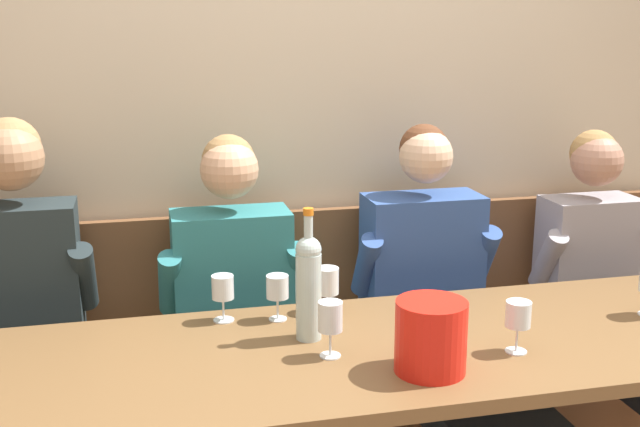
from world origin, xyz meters
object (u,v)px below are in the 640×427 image
(person_left_seat, at_px, (637,317))
(dining_table, at_px, (375,369))
(wine_glass_mid_left, at_px, (277,289))
(person_center_right_seat, at_px, (247,353))
(wine_glass_mid_right, at_px, (330,319))
(person_right_seat, at_px, (455,332))
(wine_glass_right_end, at_px, (327,282))
(wall_bench, at_px, (321,388))
(wine_glass_left_end, at_px, (223,290))
(wine_bottle_green_tall, at_px, (309,284))
(wine_glass_center_front, at_px, (518,316))
(person_center_left_seat, at_px, (13,357))
(ice_bucket, at_px, (431,337))

(person_left_seat, bearing_deg, dining_table, -163.90)
(wine_glass_mid_left, bearing_deg, dining_table, -47.68)
(dining_table, distance_m, person_left_seat, 1.13)
(person_center_right_seat, height_order, wine_glass_mid_right, person_center_right_seat)
(person_right_seat, height_order, wine_glass_right_end, person_right_seat)
(wall_bench, relative_size, dining_table, 1.11)
(person_center_right_seat, bearing_deg, wall_bench, 47.12)
(dining_table, bearing_deg, wine_glass_left_end, 144.10)
(wine_bottle_green_tall, bearing_deg, wine_glass_center_front, -22.93)
(wine_glass_left_end, relative_size, wine_glass_mid_left, 1.02)
(wall_bench, xyz_separation_m, person_right_seat, (0.39, -0.35, 0.33))
(person_right_seat, bearing_deg, wine_glass_left_end, -177.90)
(wall_bench, height_order, dining_table, wall_bench)
(wine_glass_center_front, bearing_deg, wine_glass_mid_right, 169.80)
(wall_bench, relative_size, person_center_right_seat, 2.35)
(person_center_left_seat, xyz_separation_m, wine_bottle_green_tall, (0.86, -0.25, 0.25))
(person_right_seat, bearing_deg, wine_glass_mid_right, -145.68)
(person_center_left_seat, height_order, person_center_right_seat, person_center_left_seat)
(dining_table, relative_size, wine_glass_right_end, 18.36)
(wall_bench, xyz_separation_m, wine_glass_center_front, (0.37, -0.81, 0.57))
(ice_bucket, relative_size, wine_glass_mid_left, 1.36)
(wall_bench, height_order, person_right_seat, person_right_seat)
(wall_bench, xyz_separation_m, person_left_seat, (1.09, -0.36, 0.33))
(dining_table, distance_m, ice_bucket, 0.27)
(person_left_seat, distance_m, wine_glass_mid_left, 1.35)
(person_right_seat, bearing_deg, ice_bucket, -120.02)
(wall_bench, relative_size, wine_glass_mid_right, 18.56)
(wine_glass_left_end, distance_m, wine_glass_center_front, 0.88)
(wine_glass_mid_left, bearing_deg, wine_glass_right_end, 11.42)
(wine_bottle_green_tall, relative_size, wine_glass_mid_right, 2.45)
(person_center_left_seat, distance_m, wine_glass_center_front, 1.50)
(wine_glass_right_end, bearing_deg, person_right_seat, 3.23)
(person_center_left_seat, xyz_separation_m, wine_glass_right_end, (0.96, -0.05, 0.18))
(wine_glass_left_end, distance_m, wine_glass_right_end, 0.33)
(person_center_left_seat, relative_size, person_left_seat, 1.09)
(wine_glass_left_end, bearing_deg, person_right_seat, 2.10)
(person_left_seat, relative_size, wine_glass_center_front, 8.26)
(ice_bucket, relative_size, wine_glass_mid_right, 1.22)
(dining_table, distance_m, wine_bottle_green_tall, 0.31)
(person_center_right_seat, height_order, person_left_seat, person_center_right_seat)
(person_center_right_seat, relative_size, wine_glass_mid_left, 8.78)
(wine_glass_mid_left, bearing_deg, wall_bench, 60.09)
(person_center_left_seat, bearing_deg, wine_bottle_green_tall, -16.00)
(wine_bottle_green_tall, bearing_deg, ice_bucket, -47.57)
(wine_glass_mid_left, bearing_deg, wine_glass_mid_right, -73.12)
(wine_glass_right_end, distance_m, wine_glass_center_front, 0.62)
(wine_glass_mid_left, xyz_separation_m, wine_glass_right_end, (0.17, 0.03, -0.00))
(person_right_seat, xyz_separation_m, wine_glass_left_end, (-0.79, -0.03, 0.23))
(person_center_right_seat, height_order, ice_bucket, person_center_right_seat)
(person_center_right_seat, distance_m, person_left_seat, 1.42)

